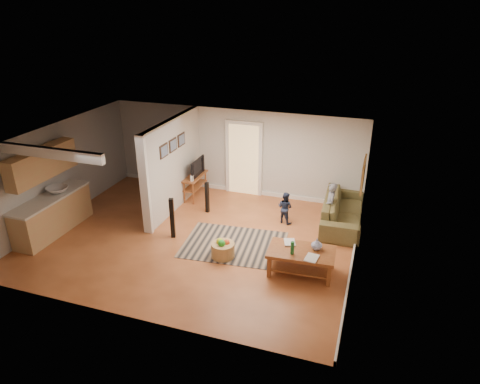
% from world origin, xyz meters
% --- Properties ---
extents(ground, '(7.50, 7.50, 0.00)m').
position_xyz_m(ground, '(0.00, 0.00, 0.00)').
color(ground, brown).
rests_on(ground, ground).
extents(room_shell, '(7.54, 6.02, 2.52)m').
position_xyz_m(room_shell, '(-1.07, 0.43, 1.46)').
color(room_shell, '#B0AEA9').
rests_on(room_shell, ground).
extents(area_rug, '(2.50, 1.92, 0.01)m').
position_xyz_m(area_rug, '(1.01, -0.00, 0.01)').
color(area_rug, black).
rests_on(area_rug, ground).
extents(sofa, '(1.04, 2.47, 0.71)m').
position_xyz_m(sofa, '(3.30, 1.92, 0.00)').
color(sofa, '#3E331F').
rests_on(sofa, ground).
extents(coffee_table, '(1.42, 0.87, 0.82)m').
position_xyz_m(coffee_table, '(2.73, -0.62, 0.42)').
color(coffee_table, maroon).
rests_on(coffee_table, ground).
extents(tv_console, '(0.42, 1.09, 0.93)m').
position_xyz_m(tv_console, '(-0.94, 2.19, 0.62)').
color(tv_console, maroon).
rests_on(tv_console, ground).
extents(speaker_left, '(0.13, 0.13, 1.02)m').
position_xyz_m(speaker_left, '(-0.52, -0.12, 0.51)').
color(speaker_left, black).
rests_on(speaker_left, ground).
extents(speaker_right, '(0.10, 0.10, 0.87)m').
position_xyz_m(speaker_right, '(-0.24, 1.40, 0.44)').
color(speaker_right, black).
rests_on(speaker_right, ground).
extents(toy_basket, '(0.52, 0.52, 0.47)m').
position_xyz_m(toy_basket, '(0.94, -0.57, 0.19)').
color(toy_basket, olive).
rests_on(toy_basket, ground).
extents(child, '(0.39, 0.49, 1.20)m').
position_xyz_m(child, '(3.00, 1.57, 0.00)').
color(child, slate).
rests_on(child, ground).
extents(toddler, '(0.49, 0.44, 0.85)m').
position_xyz_m(toddler, '(1.88, 1.48, 0.00)').
color(toddler, '#1F2841').
rests_on(toddler, ground).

